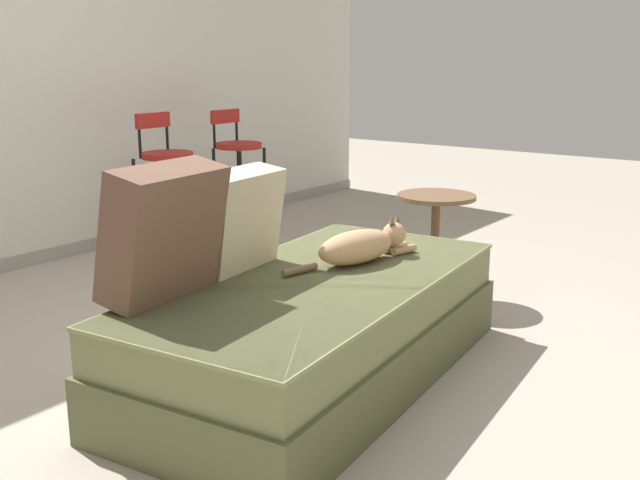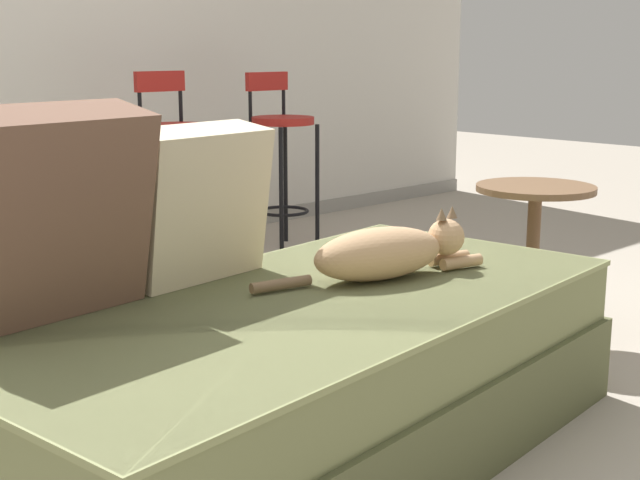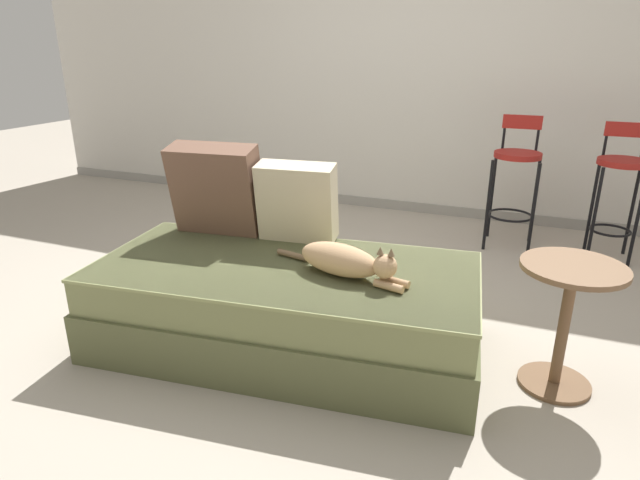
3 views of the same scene
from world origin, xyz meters
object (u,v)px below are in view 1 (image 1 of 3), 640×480
object	(u,v)px
throw_pillow_corner	(164,232)
bar_stool_by_doorway	(238,162)
cat	(361,246)
couch	(318,328)
bar_stool_near_window	(167,176)
throw_pillow_middle	(240,219)
side_table	(435,231)

from	to	relation	value
throw_pillow_corner	bar_stool_by_doorway	world-z (taller)	throw_pillow_corner
cat	bar_stool_by_doorway	bearing A→B (deg)	56.06
couch	bar_stool_near_window	xyz separation A→B (m)	(0.97, 1.99, 0.34)
throw_pillow_middle	throw_pillow_corner	bearing A→B (deg)	-173.78
bar_stool_by_doorway	throw_pillow_corner	bearing A→B (deg)	-142.72
cat	bar_stool_near_window	bearing A→B (deg)	71.93
bar_stool_by_doorway	cat	bearing A→B (deg)	-123.94
couch	bar_stool_by_doorway	distance (m)	2.62
throw_pillow_corner	throw_pillow_middle	distance (m)	0.48
side_table	throw_pillow_corner	bearing A→B (deg)	175.08
cat	bar_stool_by_doorway	xyz separation A→B (m)	(1.35, 2.00, 0.06)
side_table	cat	bearing A→B (deg)	-171.47
couch	cat	xyz separation A→B (m)	(0.32, -0.01, 0.30)
cat	bar_stool_near_window	distance (m)	2.10
cat	throw_pillow_middle	bearing A→B (deg)	138.44
couch	throw_pillow_corner	xyz separation A→B (m)	(-0.56, 0.30, 0.48)
bar_stool_near_window	throw_pillow_middle	bearing A→B (deg)	-122.78
bar_stool_near_window	throw_pillow_corner	bearing A→B (deg)	-132.13
bar_stool_near_window	bar_stool_by_doorway	world-z (taller)	bar_stool_near_window
throw_pillow_middle	bar_stool_by_doorway	size ratio (longest dim) A/B	0.46
couch	throw_pillow_middle	world-z (taller)	throw_pillow_middle
bar_stool_near_window	bar_stool_by_doorway	size ratio (longest dim) A/B	1.02
couch	throw_pillow_middle	bearing A→B (deg)	103.77
throw_pillow_middle	cat	bearing A→B (deg)	-41.56
bar_stool_near_window	side_table	xyz separation A→B (m)	(0.33, -1.85, -0.18)
couch	throw_pillow_corner	distance (m)	0.80
cat	bar_stool_by_doorway	world-z (taller)	bar_stool_by_doorway
throw_pillow_corner	side_table	world-z (taller)	throw_pillow_corner
couch	bar_stool_near_window	distance (m)	2.24
couch	side_table	distance (m)	1.31
throw_pillow_corner	cat	xyz separation A→B (m)	(0.88, -0.31, -0.19)
throw_pillow_middle	bar_stool_near_window	world-z (taller)	bar_stool_near_window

